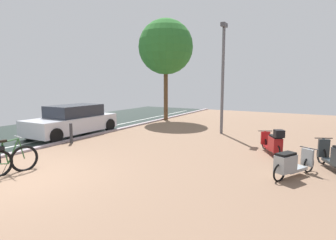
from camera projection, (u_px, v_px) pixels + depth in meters
The scene contains 8 objects.
ground at pixel (52, 191), 6.27m from camera, with size 21.00×40.00×0.13m.
bicycle_foreground at pixel (9, 159), 7.31m from camera, with size 0.79×1.41×1.13m.
scooter_near at pixel (291, 164), 7.01m from camera, with size 0.99×1.59×0.72m.
scooter_mid at pixel (273, 143), 9.18m from camera, with size 1.04×1.64×0.98m.
parked_car_near at pixel (73, 121), 12.88m from camera, with size 1.92×4.32×1.40m.
lamp_post at pixel (223, 73), 12.89m from camera, with size 0.20×0.52×5.21m.
street_tree at pixel (166, 47), 17.42m from camera, with size 3.52×3.52×6.51m.
bollard_far at pixel (71, 133), 11.05m from camera, with size 0.12×0.12×0.82m.
Camera 1 is at (6.67, -3.94, 2.44)m, focal length 29.00 mm.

